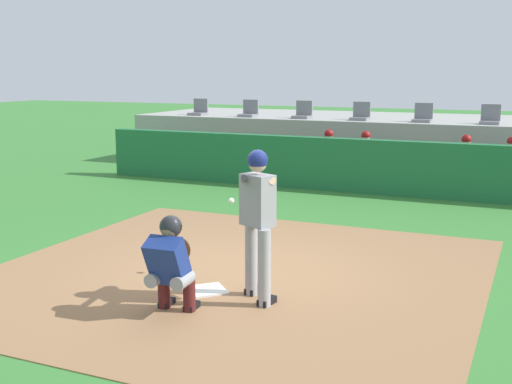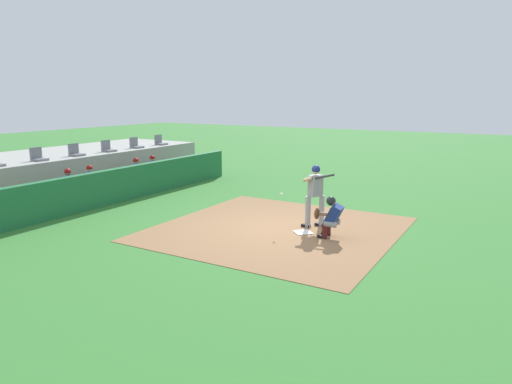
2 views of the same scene
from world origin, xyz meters
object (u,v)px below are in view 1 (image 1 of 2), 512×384
stadium_seat_2 (303,113)px  stadium_seat_4 (423,117)px  dugout_player_2 (464,163)px  stadium_seat_1 (249,112)px  stadium_seat_3 (361,115)px  dugout_player_1 (364,158)px  dugout_player_3 (510,166)px  home_plate (207,290)px  batter_at_plate (257,216)px  dugout_player_0 (327,156)px  stadium_seat_5 (490,119)px  catcher_crouched (171,261)px  stadium_seat_0 (199,111)px

stadium_seat_2 → stadium_seat_4: size_ratio=1.00×
dugout_player_2 → stadium_seat_1: size_ratio=2.71×
stadium_seat_1 → stadium_seat_3: (3.25, 0.00, 0.00)m
dugout_player_1 → dugout_player_3: (3.22, 0.00, 0.00)m
dugout_player_2 → stadium_seat_2: size_ratio=2.71×
dugout_player_3 → home_plate: bearing=-110.6°
batter_at_plate → dugout_player_0: batter_at_plate is taller
dugout_player_1 → stadium_seat_1: (-3.90, 2.03, 0.86)m
dugout_player_2 → stadium_seat_3: stadium_seat_3 is taller
stadium_seat_5 → stadium_seat_1: bearing=180.0°
stadium_seat_3 → stadium_seat_5: bearing=0.0°
stadium_seat_2 → batter_at_plate: bearing=-73.0°
dugout_player_2 → stadium_seat_4: 2.56m
home_plate → stadium_seat_1: (-4.06, 10.18, 1.51)m
catcher_crouched → stadium_seat_4: (0.83, 10.95, 0.93)m
home_plate → dugout_player_3: size_ratio=0.34×
stadium_seat_2 → stadium_seat_4: (3.25, 0.00, 0.00)m
stadium_seat_2 → stadium_seat_3: (1.62, 0.00, 0.00)m
stadium_seat_2 → dugout_player_1: bearing=-41.8°
catcher_crouched → stadium_seat_2: bearing=102.4°
dugout_player_0 → stadium_seat_3: size_ratio=2.71×
batter_at_plate → stadium_seat_0: (-6.38, 10.21, 0.50)m
dugout_player_1 → stadium_seat_5: (2.60, 2.03, 0.86)m
stadium_seat_4 → batter_at_plate: bearing=-90.7°
batter_at_plate → stadium_seat_4: 10.22m
batter_at_plate → dugout_player_0: (-1.77, 8.17, -0.36)m
home_plate → dugout_player_2: dugout_player_2 is taller
dugout_player_3 → stadium_seat_5: stadium_seat_5 is taller
dugout_player_0 → dugout_player_2: (3.18, 0.00, 0.00)m
stadium_seat_3 → stadium_seat_0: bearing=180.0°
stadium_seat_1 → dugout_player_3: bearing=-16.0°
catcher_crouched → dugout_player_1: bearing=90.9°
home_plate → stadium_seat_5: stadium_seat_5 is taller
catcher_crouched → stadium_seat_1: 11.71m
dugout_player_2 → catcher_crouched: bearing=-103.4°
batter_at_plate → stadium_seat_1: stadium_seat_1 is taller
home_plate → stadium_seat_5: bearing=76.5°
stadium_seat_2 → dugout_player_3: bearing=-20.3°
home_plate → stadium_seat_2: 10.58m
stadium_seat_0 → stadium_seat_1: size_ratio=1.00×
stadium_seat_1 → stadium_seat_5: same height
dugout_player_2 → home_plate: bearing=-104.5°
batter_at_plate → stadium_seat_5: size_ratio=3.76×
batter_at_plate → dugout_player_0: 8.37m
stadium_seat_3 → dugout_player_2: bearing=-34.9°
catcher_crouched → dugout_player_0: 8.98m
dugout_player_3 → catcher_crouched: bearing=-109.0°
dugout_player_0 → dugout_player_1: 0.91m
dugout_player_0 → stadium_seat_1: bearing=145.7°
dugout_player_0 → stadium_seat_1: stadium_seat_1 is taller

